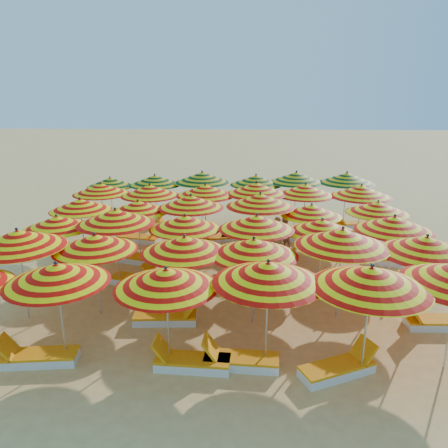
% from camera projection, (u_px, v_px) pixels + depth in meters
% --- Properties ---
extents(ground, '(120.00, 120.00, 0.00)m').
position_uv_depth(ground, '(223.00, 272.00, 15.20)').
color(ground, '#ECBB68').
rests_on(ground, ground).
extents(umbrella_1, '(2.93, 2.93, 2.46)m').
position_uv_depth(umbrella_1, '(57.00, 274.00, 9.64)').
color(umbrella_1, silver).
rests_on(umbrella_1, ground).
extents(umbrella_2, '(2.68, 2.68, 2.44)m').
position_uv_depth(umbrella_2, '(166.00, 279.00, 9.44)').
color(umbrella_2, silver).
rests_on(umbrella_2, ground).
extents(umbrella_3, '(2.74, 2.74, 2.60)m').
position_uv_depth(umbrella_3, '(268.00, 273.00, 9.40)').
color(umbrella_3, silver).
rests_on(umbrella_3, ground).
extents(umbrella_4, '(2.97, 2.97, 2.64)m').
position_uv_depth(umbrella_4, '(371.00, 278.00, 9.03)').
color(umbrella_4, silver).
rests_on(umbrella_4, ground).
extents(umbrella_6, '(3.18, 3.18, 2.62)m').
position_uv_depth(umbrella_6, '(18.00, 239.00, 11.49)').
color(umbrella_6, silver).
rests_on(umbrella_6, ground).
extents(umbrella_7, '(2.63, 2.63, 2.42)m').
position_uv_depth(umbrella_7, '(95.00, 242.00, 11.75)').
color(umbrella_7, silver).
rests_on(umbrella_7, ground).
extents(umbrella_8, '(2.89, 2.89, 2.46)m').
position_uv_depth(umbrella_8, '(184.00, 245.00, 11.47)').
color(umbrella_8, silver).
rests_on(umbrella_8, ground).
extents(umbrella_9, '(2.84, 2.84, 2.47)m').
position_uv_depth(umbrella_9, '(254.00, 247.00, 11.26)').
color(umbrella_9, silver).
rests_on(umbrella_9, ground).
extents(umbrella_10, '(3.01, 3.01, 2.65)m').
position_uv_depth(umbrella_10, '(342.00, 238.00, 11.49)').
color(umbrella_10, silver).
rests_on(umbrella_10, ground).
extents(umbrella_11, '(2.56, 2.56, 2.58)m').
position_uv_depth(umbrella_11, '(426.00, 245.00, 11.13)').
color(umbrella_11, silver).
rests_on(umbrella_11, ground).
extents(umbrella_12, '(2.85, 2.85, 2.30)m').
position_uv_depth(umbrella_12, '(57.00, 223.00, 13.90)').
color(umbrella_12, silver).
rests_on(umbrella_12, ground).
extents(umbrella_13, '(2.90, 2.90, 2.58)m').
position_uv_depth(umbrella_13, '(115.00, 217.00, 13.63)').
color(umbrella_13, silver).
rests_on(umbrella_13, ground).
extents(umbrella_14, '(2.87, 2.87, 2.40)m').
position_uv_depth(umbrella_14, '(185.00, 222.00, 13.62)').
color(umbrella_14, silver).
rests_on(umbrella_14, ground).
extents(umbrella_15, '(2.99, 2.99, 2.49)m').
position_uv_depth(umbrella_15, '(257.00, 222.00, 13.34)').
color(umbrella_15, silver).
rests_on(umbrella_15, ground).
extents(umbrella_16, '(2.50, 2.50, 2.30)m').
position_uv_depth(umbrella_16, '(322.00, 226.00, 13.52)').
color(umbrella_16, silver).
rests_on(umbrella_16, ground).
extents(umbrella_17, '(2.61, 2.61, 2.50)m').
position_uv_depth(umbrella_17, '(394.00, 224.00, 13.19)').
color(umbrella_17, silver).
rests_on(umbrella_17, ground).
extents(umbrella_18, '(2.26, 2.26, 2.37)m').
position_uv_depth(umbrella_18, '(80.00, 205.00, 15.85)').
color(umbrella_18, silver).
rests_on(umbrella_18, ground).
extents(umbrella_19, '(2.81, 2.81, 2.32)m').
position_uv_depth(umbrella_19, '(138.00, 207.00, 15.75)').
color(umbrella_19, silver).
rests_on(umbrella_19, ground).
extents(umbrella_20, '(3.14, 3.14, 2.53)m').
position_uv_depth(umbrella_20, '(191.00, 202.00, 15.72)').
color(umbrella_20, silver).
rests_on(umbrella_20, ground).
extents(umbrella_21, '(2.57, 2.57, 2.62)m').
position_uv_depth(umbrella_21, '(260.00, 200.00, 15.57)').
color(umbrella_21, silver).
rests_on(umbrella_21, ground).
extents(umbrella_22, '(2.47, 2.47, 2.28)m').
position_uv_depth(umbrella_22, '(311.00, 210.00, 15.38)').
color(umbrella_22, silver).
rests_on(umbrella_22, ground).
extents(umbrella_23, '(2.29, 2.29, 2.35)m').
position_uv_depth(umbrella_23, '(378.00, 208.00, 15.52)').
color(umbrella_23, silver).
rests_on(umbrella_23, ground).
extents(umbrella_24, '(2.68, 2.68, 2.47)m').
position_uv_depth(umbrella_24, '(101.00, 189.00, 18.06)').
color(umbrella_24, silver).
rests_on(umbrella_24, ground).
extents(umbrella_25, '(2.93, 2.93, 2.51)m').
position_uv_depth(umbrella_25, '(150.00, 190.00, 17.61)').
color(umbrella_25, silver).
rests_on(umbrella_25, ground).
extents(umbrella_26, '(2.78, 2.78, 2.53)m').
position_uv_depth(umbrella_26, '(205.00, 190.00, 17.52)').
color(umbrella_26, silver).
rests_on(umbrella_26, ground).
extents(umbrella_27, '(3.10, 3.10, 2.61)m').
position_uv_depth(umbrella_27, '(256.00, 188.00, 17.52)').
color(umbrella_27, silver).
rests_on(umbrella_27, ground).
extents(umbrella_28, '(2.50, 2.50, 2.53)m').
position_uv_depth(umbrella_28, '(305.00, 190.00, 17.60)').
color(umbrella_28, silver).
rests_on(umbrella_28, ground).
extents(umbrella_29, '(2.71, 2.71, 2.57)m').
position_uv_depth(umbrella_29, '(361.00, 191.00, 17.22)').
color(umbrella_29, silver).
rests_on(umbrella_29, ground).
extents(umbrella_30, '(2.22, 2.22, 2.31)m').
position_uv_depth(umbrella_30, '(110.00, 182.00, 20.04)').
color(umbrella_30, silver).
rests_on(umbrella_30, ground).
extents(umbrella_31, '(3.02, 3.02, 2.50)m').
position_uv_depth(umbrella_31, '(155.00, 180.00, 19.67)').
color(umbrella_31, silver).
rests_on(umbrella_31, ground).
extents(umbrella_32, '(3.09, 3.09, 2.66)m').
position_uv_depth(umbrella_32, '(202.00, 177.00, 19.57)').
color(umbrella_32, silver).
rests_on(umbrella_32, ground).
extents(umbrella_33, '(2.92, 2.92, 2.49)m').
position_uv_depth(umbrella_33, '(256.00, 180.00, 19.72)').
color(umbrella_33, silver).
rests_on(umbrella_33, ground).
extents(umbrella_34, '(2.66, 2.66, 2.62)m').
position_uv_depth(umbrella_34, '(296.00, 177.00, 19.72)').
color(umbrella_34, silver).
rests_on(umbrella_34, ground).
extents(umbrella_35, '(2.64, 2.64, 2.65)m').
position_uv_depth(umbrella_35, '(347.00, 178.00, 19.46)').
color(umbrella_35, silver).
rests_on(umbrella_35, ground).
extents(lounger_1, '(1.79, 0.78, 0.69)m').
position_uv_depth(lounger_1, '(38.00, 357.00, 10.07)').
color(lounger_1, white).
rests_on(lounger_1, ground).
extents(lounger_2, '(1.76, 0.67, 0.69)m').
position_uv_depth(lounger_2, '(191.00, 362.00, 9.89)').
color(lounger_2, white).
rests_on(lounger_2, ground).
extents(lounger_3, '(1.77, 0.69, 0.69)m').
position_uv_depth(lounger_3, '(239.00, 360.00, 9.95)').
color(lounger_3, white).
rests_on(lounger_3, ground).
extents(lounger_4, '(1.82, 1.26, 0.69)m').
position_uv_depth(lounger_4, '(339.00, 368.00, 9.66)').
color(lounger_4, white).
rests_on(lounger_4, ground).
extents(lounger_5, '(1.76, 0.68, 0.69)m').
position_uv_depth(lounger_5, '(167.00, 317.00, 11.85)').
color(lounger_5, white).
rests_on(lounger_5, ground).
extents(lounger_6, '(1.75, 0.63, 0.69)m').
position_uv_depth(lounger_6, '(437.00, 322.00, 11.60)').
color(lounger_6, white).
rests_on(lounger_6, ground).
extents(lounger_7, '(1.83, 1.09, 0.69)m').
position_uv_depth(lounger_7, '(47.00, 278.00, 14.34)').
color(lounger_7, white).
rests_on(lounger_7, ground).
extents(lounger_8, '(1.83, 1.16, 0.69)m').
position_uv_depth(lounger_8, '(137.00, 281.00, 14.10)').
color(lounger_8, white).
rests_on(lounger_8, ground).
extents(lounger_9, '(1.83, 1.04, 0.69)m').
position_uv_depth(lounger_9, '(168.00, 280.00, 14.17)').
color(lounger_9, white).
rests_on(lounger_9, ground).
extents(lounger_10, '(1.76, 0.66, 0.69)m').
position_uv_depth(lounger_10, '(240.00, 282.00, 14.05)').
color(lounger_10, white).
rests_on(lounger_10, ground).
extents(lounger_11, '(1.82, 1.25, 0.69)m').
position_uv_depth(lounger_11, '(370.00, 283.00, 13.93)').
color(lounger_11, white).
rests_on(lounger_11, ground).
extents(lounger_12, '(1.83, 1.07, 0.69)m').
position_uv_depth(lounger_12, '(124.00, 257.00, 16.21)').
color(lounger_12, white).
rests_on(lounger_12, ground).
extents(lounger_13, '(1.83, 1.12, 0.69)m').
position_uv_depth(lounger_13, '(275.00, 256.00, 16.27)').
color(lounger_13, white).
rests_on(lounger_13, ground).
extents(lounger_14, '(1.82, 1.02, 0.69)m').
position_uv_depth(lounger_14, '(391.00, 260.00, 15.84)').
color(lounger_14, white).
rests_on(lounger_14, ground).
extents(lounger_15, '(1.82, 0.93, 0.69)m').
position_uv_depth(lounger_15, '(140.00, 239.00, 18.20)').
color(lounger_15, white).
rests_on(lounger_15, ground).
extents(lounger_16, '(1.83, 1.07, 0.69)m').
position_uv_depth(lounger_16, '(218.00, 239.00, 18.19)').
color(lounger_16, white).
rests_on(lounger_16, ground).
extents(lounger_17, '(1.81, 0.90, 0.69)m').
position_uv_depth(lounger_17, '(243.00, 239.00, 18.16)').
color(lounger_17, white).
rests_on(lounger_17, ground).
extents(lounger_18, '(1.74, 0.61, 0.69)m').
position_uv_depth(lounger_18, '(290.00, 237.00, 18.42)').
color(lounger_18, white).
rests_on(lounger_18, ground).
extents(lounger_19, '(1.76, 0.66, 0.69)m').
position_uv_depth(lounger_19, '(124.00, 221.00, 20.70)').
color(lounger_19, white).
rests_on(lounger_19, ground).
extents(lounger_20, '(1.82, 1.00, 0.69)m').
position_uv_depth(lounger_20, '(147.00, 223.00, 20.36)').
color(lounger_20, white).
rests_on(lounger_20, ground).
extents(lounger_21, '(1.81, 0.89, 0.69)m').
position_uv_depth(lounger_21, '(353.00, 224.00, 20.12)').
color(lounger_21, white).
rests_on(lounger_21, ground).
extents(beachgoer_a, '(0.57, 0.38, 1.54)m').
position_uv_depth(beachgoer_a, '(277.00, 237.00, 16.44)').
color(beachgoer_a, tan).
rests_on(beachgoer_a, ground).
extents(beachgoer_b, '(0.80, 0.76, 1.30)m').
position_uv_depth(beachgoer_b, '(284.00, 234.00, 17.24)').
color(beachgoer_b, tan).
rests_on(beachgoer_b, ground).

